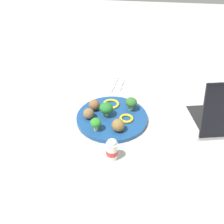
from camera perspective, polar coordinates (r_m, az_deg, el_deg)
name	(u,v)px	position (r m, az deg, el deg)	size (l,w,h in m)	color
ground_plane	(112,119)	(0.95, 0.00, -1.72)	(4.00, 4.00, 0.00)	#B2B2AD
plate	(112,118)	(0.95, 0.00, -1.34)	(0.28, 0.28, 0.02)	navy
broccoli_floret_front_left	(106,108)	(0.93, -1.35, 1.06)	(0.05, 0.05, 0.06)	#A6CE6B
broccoli_floret_front_right	(96,123)	(0.86, -3.90, -2.63)	(0.04, 0.04, 0.05)	#A5C06D
broccoli_floret_near_rim	(131,103)	(0.96, 4.58, 2.24)	(0.05, 0.05, 0.06)	#91CE6F
meatball_back_right	(118,125)	(0.86, 1.47, -3.15)	(0.05, 0.05, 0.05)	brown
meatball_mid_left	(89,113)	(0.93, -5.58, -0.35)	(0.04, 0.04, 0.04)	brown
meatball_center	(94,105)	(0.97, -4.23, 1.68)	(0.04, 0.04, 0.04)	brown
pepper_ring_mid_right	(111,104)	(1.00, -0.23, 1.92)	(0.07, 0.07, 0.01)	yellow
pepper_ring_front_left	(126,118)	(0.93, 3.45, -1.53)	(0.05, 0.05, 0.01)	yellow
napkin	(118,84)	(1.17, 1.42, 6.56)	(0.17, 0.12, 0.01)	white
fork	(121,85)	(1.16, 2.21, 6.47)	(0.12, 0.03, 0.01)	silver
knife	(114,84)	(1.17, 0.47, 6.72)	(0.15, 0.03, 0.01)	silver
yogurt_bottle	(112,150)	(0.78, -0.03, -9.15)	(0.04, 0.04, 0.08)	white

